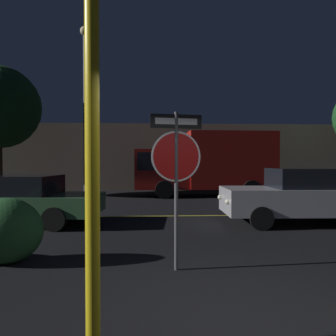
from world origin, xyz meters
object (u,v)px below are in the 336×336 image
(delivery_truck, at_px, (205,163))
(street_lamp, at_px, (85,91))
(hedge_bush_1, at_px, (5,231))
(stop_sign, at_px, (176,159))
(passing_car_1, at_px, (20,199))
(yellow_pole_left, at_px, (92,177))
(passing_car_2, at_px, (298,196))

(delivery_truck, xyz_separation_m, street_lamp, (-5.89, -0.22, 3.46))
(delivery_truck, bearing_deg, hedge_bush_1, 151.87)
(stop_sign, xyz_separation_m, delivery_truck, (2.32, 11.06, -0.11))
(passing_car_1, height_order, street_lamp, street_lamp)
(yellow_pole_left, distance_m, passing_car_1, 7.12)
(stop_sign, relative_size, yellow_pole_left, 0.79)
(street_lamp, bearing_deg, yellow_pole_left, -78.54)
(stop_sign, xyz_separation_m, passing_car_2, (3.65, 3.66, -1.00))
(yellow_pole_left, height_order, passing_car_1, yellow_pole_left)
(passing_car_1, bearing_deg, delivery_truck, -36.47)
(delivery_truck, height_order, street_lamp, street_lamp)
(hedge_bush_1, xyz_separation_m, passing_car_1, (-1.17, 3.59, 0.12))
(hedge_bush_1, xyz_separation_m, passing_car_2, (6.49, 3.19, 0.20))
(stop_sign, distance_m, yellow_pole_left, 2.47)
(yellow_pole_left, xyz_separation_m, hedge_bush_1, (-1.94, 2.75, -1.03))
(stop_sign, height_order, street_lamp, street_lamp)
(delivery_truck, bearing_deg, passing_car_1, 135.72)
(hedge_bush_1, bearing_deg, delivery_truck, 64.01)
(yellow_pole_left, distance_m, street_lamp, 13.86)
(stop_sign, bearing_deg, street_lamp, 98.18)
(passing_car_1, distance_m, street_lamp, 8.12)
(passing_car_2, distance_m, delivery_truck, 7.57)
(delivery_truck, distance_m, street_lamp, 6.83)
(passing_car_1, bearing_deg, street_lamp, 1.89)
(hedge_bush_1, distance_m, passing_car_2, 7.24)
(passing_car_2, distance_m, street_lamp, 11.07)
(yellow_pole_left, bearing_deg, delivery_truck, 76.41)
(yellow_pole_left, xyz_separation_m, delivery_truck, (3.23, 13.35, 0.07))
(hedge_bush_1, height_order, delivery_truck, delivery_truck)
(street_lamp, bearing_deg, delivery_truck, 2.10)
(delivery_truck, bearing_deg, passing_car_2, -171.96)
(street_lamp, bearing_deg, passing_car_1, -93.79)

